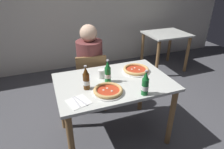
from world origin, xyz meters
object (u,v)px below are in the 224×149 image
at_px(chair_behind_table, 91,79).
at_px(dining_table_background, 165,41).
at_px(dining_table_main, 114,90).
at_px(paper_cup, 101,74).
at_px(diner_seated, 91,71).
at_px(beer_bottle_left, 86,79).
at_px(pizza_marinara_far, 108,91).
at_px(pizza_margherita_near, 136,70).
at_px(napkin_with_cutlery, 78,102).
at_px(beer_bottle_center, 108,73).
at_px(beer_bottle_right, 145,85).

height_order(chair_behind_table, dining_table_background, chair_behind_table).
bearing_deg(dining_table_main, paper_cup, 131.28).
relative_size(diner_seated, beer_bottle_left, 4.89).
relative_size(dining_table_background, pizza_marinara_far, 2.66).
bearing_deg(dining_table_main, pizza_marinara_far, -123.80).
relative_size(diner_seated, pizza_margherita_near, 3.81).
xyz_separation_m(dining_table_main, dining_table_background, (1.65, 1.43, -0.04)).
xyz_separation_m(dining_table_background, pizza_marinara_far, (-1.79, -1.63, 0.18)).
bearing_deg(dining_table_main, napkin_with_cutlery, -149.81).
xyz_separation_m(chair_behind_table, pizza_marinara_far, (-0.04, -0.81, 0.29)).
height_order(dining_table_main, paper_cup, paper_cup).
relative_size(chair_behind_table, paper_cup, 8.95).
distance_m(dining_table_background, napkin_with_cutlery, 2.67).
bearing_deg(chair_behind_table, napkin_with_cutlery, 76.92).
relative_size(dining_table_background, beer_bottle_center, 3.24).
xyz_separation_m(dining_table_main, beer_bottle_right, (0.17, -0.34, 0.22)).
distance_m(chair_behind_table, beer_bottle_right, 1.06).
height_order(pizza_margherita_near, beer_bottle_left, beer_bottle_left).
bearing_deg(paper_cup, napkin_with_cutlery, -132.11).
bearing_deg(chair_behind_table, dining_table_main, 106.75).
xyz_separation_m(pizza_margherita_near, paper_cup, (-0.42, -0.01, 0.03)).
bearing_deg(beer_bottle_right, beer_bottle_center, 125.45).
xyz_separation_m(pizza_margherita_near, beer_bottle_center, (-0.39, -0.12, 0.08)).
bearing_deg(chair_behind_table, beer_bottle_center, 100.67).
xyz_separation_m(chair_behind_table, napkin_with_cutlery, (-0.33, -0.86, 0.27)).
distance_m(beer_bottle_left, beer_bottle_right, 0.56).
bearing_deg(diner_seated, beer_bottle_right, -75.56).
relative_size(beer_bottle_left, beer_bottle_center, 1.00).
bearing_deg(beer_bottle_right, paper_cup, 121.06).
height_order(diner_seated, beer_bottle_right, diner_seated).
bearing_deg(dining_table_background, pizza_margherita_near, -135.49).
distance_m(pizza_marinara_far, napkin_with_cutlery, 0.30).
distance_m(beer_bottle_center, beer_bottle_right, 0.41).
height_order(dining_table_main, beer_bottle_center, beer_bottle_center).
xyz_separation_m(chair_behind_table, dining_table_background, (1.75, 0.82, 0.11)).
distance_m(beer_bottle_center, paper_cup, 0.13).
distance_m(chair_behind_table, diner_seated, 0.11).
xyz_separation_m(pizza_marinara_far, beer_bottle_center, (0.07, 0.19, 0.08)).
xyz_separation_m(dining_table_background, paper_cup, (-1.75, -1.32, 0.21)).
relative_size(dining_table_background, beer_bottle_left, 3.24).
distance_m(dining_table_main, diner_seated, 0.67).
distance_m(beer_bottle_left, beer_bottle_center, 0.24).
bearing_deg(pizza_margherita_near, paper_cup, -179.13).
bearing_deg(beer_bottle_center, pizza_margherita_near, 17.80).
distance_m(chair_behind_table, napkin_with_cutlery, 0.96).
relative_size(dining_table_background, napkin_with_cutlery, 3.58).
relative_size(beer_bottle_right, napkin_with_cutlery, 1.11).
height_order(dining_table_main, beer_bottle_right, beer_bottle_right).
relative_size(diner_seated, dining_table_background, 1.51).
bearing_deg(pizza_margherita_near, dining_table_background, 44.51).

